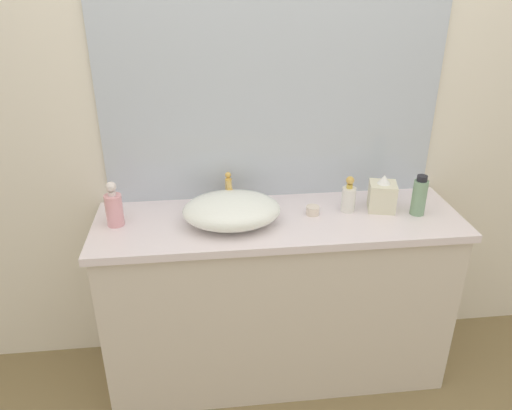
% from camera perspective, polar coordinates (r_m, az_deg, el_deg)
% --- Properties ---
extents(bathroom_wall_rear, '(6.00, 0.06, 2.60)m').
position_cam_1_polar(bathroom_wall_rear, '(2.29, 1.63, 11.43)').
color(bathroom_wall_rear, silver).
rests_on(bathroom_wall_rear, ground).
extents(vanity_counter, '(1.62, 0.50, 0.87)m').
position_cam_1_polar(vanity_counter, '(2.41, 2.47, -10.72)').
color(vanity_counter, beige).
rests_on(vanity_counter, ground).
extents(wall_mirror_panel, '(1.53, 0.01, 1.29)m').
position_cam_1_polar(wall_mirror_panel, '(2.21, 1.99, 16.55)').
color(wall_mirror_panel, '#B2BCC6').
rests_on(wall_mirror_panel, vanity_counter).
extents(sink_basin, '(0.42, 0.33, 0.13)m').
position_cam_1_polar(sink_basin, '(2.11, -2.83, -0.59)').
color(sink_basin, white).
rests_on(sink_basin, vanity_counter).
extents(faucet, '(0.03, 0.13, 0.15)m').
position_cam_1_polar(faucet, '(2.26, -3.16, 1.99)').
color(faucet, gold).
rests_on(faucet, vanity_counter).
extents(soap_dispenser, '(0.07, 0.07, 0.20)m').
position_cam_1_polar(soap_dispenser, '(2.17, -16.08, -0.27)').
color(soap_dispenser, pink).
rests_on(soap_dispenser, vanity_counter).
extents(lotion_bottle, '(0.06, 0.06, 0.18)m').
position_cam_1_polar(lotion_bottle, '(2.29, 18.33, 0.97)').
color(lotion_bottle, gray).
rests_on(lotion_bottle, vanity_counter).
extents(perfume_bottle, '(0.06, 0.06, 0.17)m').
position_cam_1_polar(perfume_bottle, '(2.25, 10.64, 0.91)').
color(perfume_bottle, white).
rests_on(perfume_bottle, vanity_counter).
extents(tissue_box, '(0.14, 0.14, 0.17)m').
position_cam_1_polar(tissue_box, '(2.30, 14.37, 1.14)').
color(tissue_box, beige).
rests_on(tissue_box, vanity_counter).
extents(candle_jar, '(0.06, 0.06, 0.04)m').
position_cam_1_polar(candle_jar, '(2.21, 6.57, -0.62)').
color(candle_jar, beige).
rests_on(candle_jar, vanity_counter).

